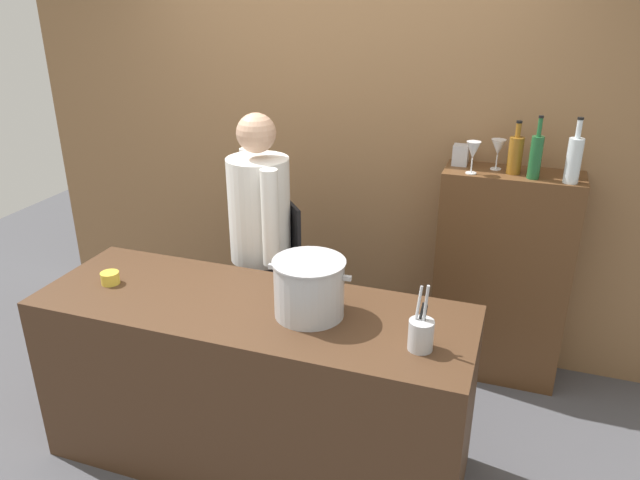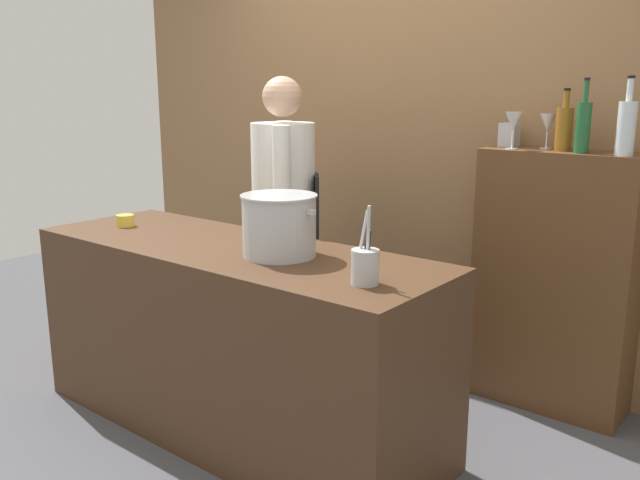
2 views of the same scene
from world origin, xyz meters
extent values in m
plane|color=#4C4C51|center=(0.00, 0.00, 0.00)|extent=(8.00, 8.00, 0.00)
cube|color=olive|center=(0.00, 1.40, 1.50)|extent=(4.40, 0.10, 3.00)
cube|color=#472D1C|center=(0.00, 0.00, 0.45)|extent=(2.07, 0.70, 0.90)
cube|color=brown|center=(1.07, 1.19, 0.65)|extent=(0.76, 0.32, 1.31)
cylinder|color=black|center=(-0.16, 0.54, 0.42)|extent=(0.14, 0.14, 0.84)
cylinder|color=black|center=(-0.29, 0.69, 0.42)|extent=(0.14, 0.14, 0.84)
cylinder|color=white|center=(-0.23, 0.61, 1.13)|extent=(0.34, 0.34, 0.58)
cube|color=black|center=(-0.09, 0.73, 0.89)|extent=(0.21, 0.24, 0.52)
cylinder|color=white|center=(-0.09, 0.44, 1.16)|extent=(0.09, 0.09, 0.52)
cylinder|color=white|center=(-0.37, 0.78, 1.16)|extent=(0.09, 0.09, 0.52)
sphere|color=tan|center=(-0.23, 0.61, 1.55)|extent=(0.21, 0.21, 0.21)
cylinder|color=#B7BABF|center=(0.29, 0.01, 1.03)|extent=(0.31, 0.31, 0.26)
cylinder|color=#B7BABF|center=(0.29, 0.01, 1.16)|extent=(0.33, 0.33, 0.01)
cube|color=#B7BABF|center=(0.11, 0.01, 1.11)|extent=(0.04, 0.02, 0.02)
cube|color=#B7BABF|center=(0.46, 0.01, 1.11)|extent=(0.04, 0.02, 0.02)
cylinder|color=#B7BABF|center=(0.81, -0.11, 0.97)|extent=(0.10, 0.10, 0.13)
cylinder|color=#B7BABF|center=(0.82, -0.10, 1.06)|extent=(0.03, 0.03, 0.27)
cylinder|color=#262626|center=(0.80, -0.09, 1.01)|extent=(0.04, 0.03, 0.18)
cylinder|color=#262626|center=(0.81, -0.09, 1.01)|extent=(0.03, 0.02, 0.18)
cylinder|color=#B7BABF|center=(0.79, -0.10, 1.05)|extent=(0.03, 0.06, 0.25)
cylinder|color=yellow|center=(-0.75, -0.03, 0.93)|extent=(0.09, 0.09, 0.06)
cylinder|color=silver|center=(1.35, 1.09, 1.43)|extent=(0.08, 0.08, 0.24)
cylinder|color=silver|center=(1.35, 1.09, 1.59)|extent=(0.03, 0.03, 0.10)
cylinder|color=black|center=(1.35, 1.09, 1.65)|extent=(0.03, 0.03, 0.01)
cylinder|color=#1E592D|center=(1.17, 1.11, 1.42)|extent=(0.07, 0.07, 0.23)
cylinder|color=#1E592D|center=(1.17, 1.11, 1.58)|extent=(0.02, 0.02, 0.10)
cylinder|color=black|center=(1.17, 1.11, 1.64)|extent=(0.03, 0.03, 0.01)
cylinder|color=#8C5919|center=(1.06, 1.17, 1.41)|extent=(0.08, 0.08, 0.20)
cylinder|color=#8C5919|center=(1.06, 1.17, 1.55)|extent=(0.03, 0.03, 0.08)
cylinder|color=black|center=(1.06, 1.17, 1.59)|extent=(0.03, 0.03, 0.01)
cylinder|color=silver|center=(0.97, 1.22, 1.31)|extent=(0.06, 0.06, 0.01)
cylinder|color=silver|center=(0.97, 1.22, 1.35)|extent=(0.01, 0.01, 0.08)
cone|color=silver|center=(0.97, 1.22, 1.44)|extent=(0.08, 0.08, 0.09)
cylinder|color=silver|center=(0.84, 1.09, 1.31)|extent=(0.06, 0.06, 0.01)
cylinder|color=silver|center=(0.84, 1.09, 1.35)|extent=(0.01, 0.01, 0.08)
cone|color=silver|center=(0.84, 1.09, 1.44)|extent=(0.08, 0.08, 0.09)
cube|color=#B2B2B7|center=(0.76, 1.24, 1.37)|extent=(0.09, 0.09, 0.12)
camera|label=1|loc=(1.12, -2.22, 2.28)|focal=34.02mm
camera|label=2|loc=(2.12, -2.01, 1.60)|focal=36.95mm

